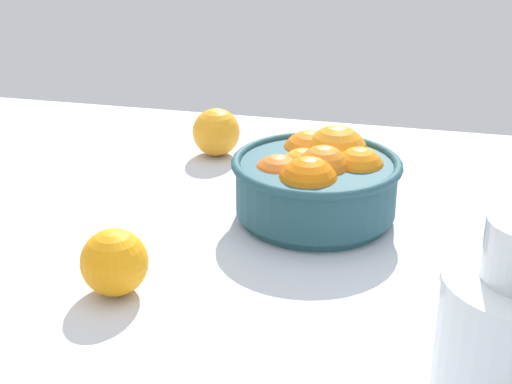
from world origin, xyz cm
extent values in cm
cube|color=silver|center=(0.00, 0.00, -1.50)|extent=(143.77, 105.96, 3.00)
cylinder|color=#234C56|center=(3.33, 13.34, 0.60)|extent=(18.86, 18.86, 1.20)
cylinder|color=#234C56|center=(3.33, 13.34, 4.45)|extent=(20.50, 20.50, 6.50)
torus|color=#234C56|center=(3.33, 13.34, 7.70)|extent=(21.70, 21.70, 1.20)
sphere|color=orange|center=(8.56, 14.42, 6.38)|extent=(6.84, 6.84, 6.84)
sphere|color=orange|center=(5.08, 18.52, 6.67)|extent=(8.72, 8.72, 8.72)
sphere|color=orange|center=(1.51, 19.17, 5.85)|extent=(8.10, 8.10, 8.10)
sphere|color=orange|center=(1.47, 14.01, 5.84)|extent=(6.64, 6.64, 6.64)
sphere|color=orange|center=(-1.24, 11.32, 5.41)|extent=(7.24, 7.24, 7.24)
sphere|color=orange|center=(3.08, 8.57, 6.35)|extent=(7.69, 7.69, 7.69)
sphere|color=orange|center=(4.25, 12.73, 6.66)|extent=(7.18, 7.18, 7.18)
sphere|color=orange|center=(-15.66, 32.69, 3.74)|extent=(7.49, 7.49, 7.49)
sphere|color=orange|center=(-14.41, -9.82, 3.64)|extent=(7.28, 7.28, 7.28)
camera|label=1|loc=(16.75, -74.49, 42.65)|focal=52.94mm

